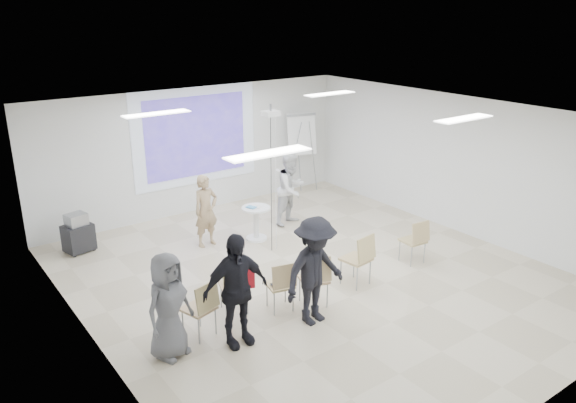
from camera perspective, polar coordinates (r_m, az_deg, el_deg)
floor at (r=10.60m, az=2.58°, el=-7.81°), size 8.00×9.00×0.10m
ceiling at (r=9.59m, az=2.86°, el=8.91°), size 8.00×9.00×0.10m
wall_back at (r=13.68m, az=-9.36°, el=5.18°), size 8.00×0.10×3.00m
wall_left at (r=8.24m, az=-19.91°, el=-5.34°), size 0.10×9.00×3.00m
wall_right at (r=12.82m, az=17.00°, el=3.64°), size 0.10×9.00×3.00m
projection_halo at (r=13.54m, az=-9.32°, el=6.57°), size 3.20×0.01×2.30m
projection_image at (r=13.53m, az=-9.29°, el=6.56°), size 2.60×0.01×1.90m
pedestal_table at (r=12.00m, az=-3.26°, el=-2.00°), size 0.78×0.78×0.76m
player_left at (r=11.68m, az=-8.36°, el=-0.47°), size 0.67×0.49×1.73m
player_right at (r=12.73m, az=0.34°, el=1.69°), size 1.04×0.92×1.85m
controller_left at (r=11.88m, az=-8.23°, el=1.28°), size 0.05×0.13×0.04m
controller_right at (r=12.73m, az=-0.98°, el=3.20°), size 0.07×0.13×0.04m
chair_far_left at (r=8.61m, az=-8.73°, el=-10.35°), size 0.54×0.57×0.92m
chair_left_mid at (r=9.16m, az=-5.43°, el=-8.24°), size 0.55×0.58×0.93m
chair_left_inner at (r=9.21m, az=-0.66°, el=-8.23°), size 0.50×0.52×0.88m
chair_center at (r=9.32m, az=2.81°, el=-7.63°), size 0.56×0.58×0.94m
chair_right_inner at (r=10.06m, az=7.32°, el=-5.50°), size 0.53×0.56×0.99m
chair_right_far at (r=11.12m, az=12.86°, el=-3.65°), size 0.46×0.49×0.90m
red_jacket at (r=8.99m, az=-4.86°, el=-7.60°), size 0.46×0.23×0.43m
laptop at (r=9.31m, az=-0.91°, el=-8.25°), size 0.37×0.30×0.03m
audience_left at (r=8.20m, az=-5.37°, el=-8.17°), size 1.21×0.78×2.01m
audience_mid at (r=8.72m, az=2.75°, el=-6.38°), size 1.36×0.83×2.00m
audience_outer at (r=8.13m, az=-12.12°, el=-9.74°), size 1.01×0.84×1.78m
flipchart_easel at (r=14.81m, az=1.40°, el=6.76°), size 0.89×0.70×2.12m
av_cart at (r=12.20m, az=-20.55°, el=-3.13°), size 0.63×0.54×0.82m
ceiling_projector at (r=10.89m, az=-1.75°, el=8.24°), size 0.30×0.25×3.00m
fluor_panel_nw at (r=10.28m, az=-13.21°, el=8.69°), size 1.20×0.30×0.02m
fluor_panel_ne at (r=12.38m, az=4.27°, el=10.86°), size 1.20×0.30×0.02m
fluor_panel_sw at (r=7.26m, az=-2.02°, el=4.90°), size 1.20×0.30×0.02m
fluor_panel_se at (r=10.02m, az=17.44°, el=8.04°), size 1.20×0.30×0.02m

